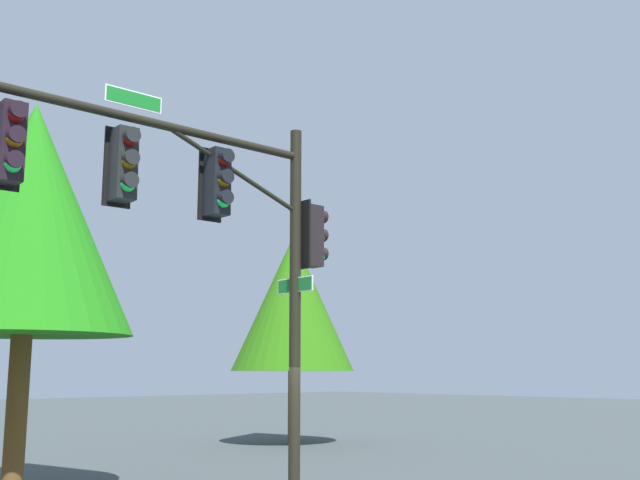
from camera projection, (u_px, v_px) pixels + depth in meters
name	position (u px, v px, depth m)	size (l,w,h in m)	color
signal_pole_assembly	(207.00, 217.00, 12.20)	(6.49, 0.94, 6.68)	black
tree_near	(30.00, 218.00, 15.92)	(4.42, 4.42, 8.07)	brown
tree_far	(293.00, 303.00, 26.68)	(4.22, 4.22, 7.15)	brown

